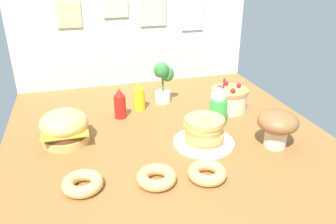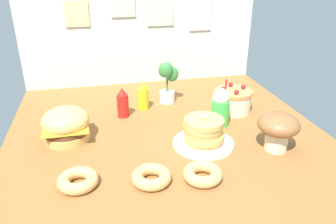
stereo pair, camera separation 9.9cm
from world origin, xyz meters
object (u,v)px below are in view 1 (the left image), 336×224
(donut_pink_glaze, at_px, (82,183))
(donut_chocolate, at_px, (156,177))
(burger, at_px, (65,127))
(potted_plant, at_px, (163,81))
(mustard_bottle, at_px, (139,97))
(mushroom_stool, at_px, (277,125))
(pancake_stack, at_px, (204,132))
(ketchup_bottle, at_px, (120,104))
(cream_soda_cup, at_px, (218,106))
(layer_cake, at_px, (229,99))
(donut_vanilla, at_px, (207,173))

(donut_pink_glaze, relative_size, donut_chocolate, 1.00)
(burger, distance_m, potted_plant, 0.82)
(mustard_bottle, xyz_separation_m, mushroom_stool, (0.64, -0.71, 0.04))
(potted_plant, xyz_separation_m, mushroom_stool, (0.44, -0.80, -0.03))
(pancake_stack, distance_m, ketchup_bottle, 0.63)
(cream_soda_cup, bearing_deg, pancake_stack, -129.98)
(donut_chocolate, distance_m, mushroom_stool, 0.75)
(pancake_stack, distance_m, mushroom_stool, 0.41)
(layer_cake, bearing_deg, donut_pink_glaze, -148.51)
(donut_chocolate, bearing_deg, donut_pink_glaze, 171.94)
(layer_cake, bearing_deg, pancake_stack, -130.93)
(ketchup_bottle, xyz_separation_m, mustard_bottle, (0.15, 0.10, 0.00))
(donut_chocolate, bearing_deg, cream_soda_cup, 43.32)
(burger, height_order, cream_soda_cup, cream_soda_cup)
(ketchup_bottle, bearing_deg, mustard_bottle, 32.44)
(potted_plant, bearing_deg, layer_cake, -32.69)
(ketchup_bottle, height_order, potted_plant, potted_plant)
(cream_soda_cup, height_order, donut_chocolate, cream_soda_cup)
(burger, distance_m, cream_soda_cup, 0.94)
(layer_cake, distance_m, donut_pink_glaze, 1.21)
(layer_cake, xyz_separation_m, donut_vanilla, (-0.45, -0.71, -0.05))
(mustard_bottle, bearing_deg, donut_chocolate, -96.25)
(potted_plant, bearing_deg, donut_pink_glaze, -125.15)
(mustard_bottle, height_order, donut_chocolate, mustard_bottle)
(pancake_stack, height_order, cream_soda_cup, cream_soda_cup)
(ketchup_bottle, distance_m, potted_plant, 0.40)
(burger, bearing_deg, donut_pink_glaze, -81.63)
(pancake_stack, xyz_separation_m, donut_pink_glaze, (-0.69, -0.24, -0.04))
(mustard_bottle, distance_m, potted_plant, 0.22)
(pancake_stack, bearing_deg, donut_pink_glaze, -161.04)
(burger, distance_m, ketchup_bottle, 0.43)
(pancake_stack, relative_size, donut_pink_glaze, 1.83)
(donut_chocolate, relative_size, mushroom_stool, 0.85)
(potted_plant, bearing_deg, cream_soda_cup, -61.07)
(donut_chocolate, bearing_deg, mushroom_stool, 11.38)
(layer_cake, bearing_deg, ketchup_bottle, 173.76)
(potted_plant, bearing_deg, mustard_bottle, -157.17)
(donut_vanilla, xyz_separation_m, mushroom_stool, (0.48, 0.18, 0.10))
(pancake_stack, relative_size, mustard_bottle, 1.70)
(pancake_stack, xyz_separation_m, mushroom_stool, (0.38, -0.14, 0.06))
(layer_cake, xyz_separation_m, mushroom_stool, (0.04, -0.54, 0.05))
(cream_soda_cup, height_order, mushroom_stool, cream_soda_cup)
(burger, xyz_separation_m, donut_vanilla, (0.65, -0.56, -0.06))
(mustard_bottle, distance_m, donut_vanilla, 0.91)
(burger, height_order, ketchup_bottle, ketchup_bottle)
(donut_pink_glaze, bearing_deg, cream_soda_cup, 27.49)
(donut_vanilla, relative_size, mushroom_stool, 0.85)
(layer_cake, distance_m, potted_plant, 0.49)
(burger, relative_size, cream_soda_cup, 0.88)
(pancake_stack, distance_m, donut_vanilla, 0.34)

